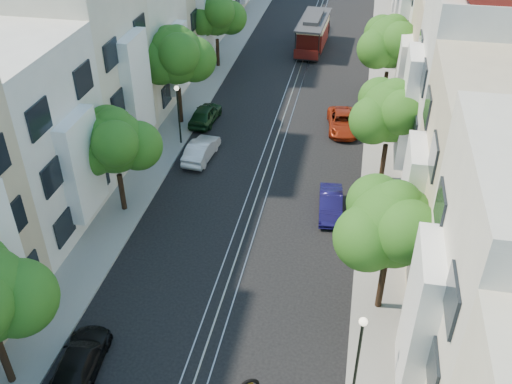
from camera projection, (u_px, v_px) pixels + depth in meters
The scene contains 23 objects.
ground at pixel (285, 113), 42.96m from camera, with size 200.00×200.00×0.00m, color black.
sidewalk_east at pixel (383, 121), 41.78m from camera, with size 2.50×80.00×0.12m, color gray.
sidewalk_west at pixel (192, 105), 44.06m from camera, with size 2.50×80.00×0.12m, color gray.
rail_left at pixel (278, 113), 43.04m from camera, with size 0.06×80.00×0.02m, color gray.
rail_slot at pixel (285, 113), 42.95m from camera, with size 0.06×80.00×0.02m, color gray.
rail_right at pixel (292, 114), 42.86m from camera, with size 0.06×80.00×0.02m, color gray.
lane_line at pixel (285, 113), 42.95m from camera, with size 0.08×80.00×0.01m, color tan.
townhouses_east at pixel (462, 59), 38.10m from camera, with size 7.75×72.00×12.00m.
townhouses_west at pixel (127, 38), 41.89m from camera, with size 7.75×72.00×11.76m.
tree_e_b at pixel (393, 227), 23.72m from camera, with size 4.93×4.08×6.68m.
tree_e_c at pixel (391, 113), 32.71m from camera, with size 4.84×3.99×6.52m.
tree_e_d at pixel (392, 43), 41.48m from camera, with size 5.01×4.16×6.85m.
tree_w_b at pixel (115, 143), 30.23m from camera, with size 4.72×3.87×6.27m.
tree_w_c at pixel (177, 57), 38.77m from camera, with size 5.13×4.28×7.09m.
tree_w_d at pixel (217, 15), 47.96m from camera, with size 4.84×3.99×6.52m.
lamp_east at pixel (360, 346), 20.89m from camera, with size 0.32×0.32×4.16m.
lamp_west at pixel (178, 106), 37.48m from camera, with size 0.32×0.32×4.16m.
cable_car at pixel (313, 31), 53.20m from camera, with size 2.75×7.74×2.94m.
parked_car_e_mid at pixel (331, 204), 32.16m from camera, with size 1.28×3.66×1.21m, color #100C3D.
parked_car_e_far at pixel (343, 122), 40.46m from camera, with size 2.03×4.40×1.22m, color maroon.
parked_car_w_near at pixel (80, 360), 23.15m from camera, with size 1.66×4.08×1.18m, color black.
parked_car_w_mid at pixel (201, 150), 37.15m from camera, with size 1.37×3.93×1.29m, color silver.
parked_car_w_far at pixel (205, 114), 41.36m from camera, with size 1.59×3.94×1.34m, color black.
Camera 1 is at (5.25, -10.55, 19.29)m, focal length 40.00 mm.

